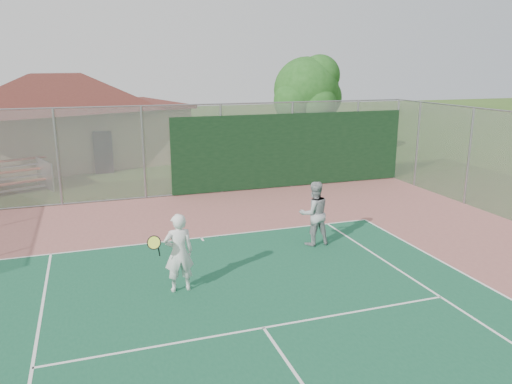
% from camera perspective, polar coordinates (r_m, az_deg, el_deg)
% --- Properties ---
extents(back_fence, '(20.08, 0.11, 3.53)m').
position_cam_1_polar(back_fence, '(19.69, -3.67, 4.70)').
color(back_fence, gray).
rests_on(back_fence, ground).
extents(side_fence_right, '(0.08, 9.00, 3.50)m').
position_cam_1_polar(side_fence_right, '(19.51, 23.16, 3.73)').
color(side_fence_right, gray).
rests_on(side_fence_right, ground).
extents(clubhouse, '(14.04, 10.92, 5.39)m').
position_cam_1_polar(clubhouse, '(27.94, -21.53, 8.79)').
color(clubhouse, tan).
rests_on(clubhouse, ground).
extents(bleachers, '(3.72, 2.86, 1.17)m').
position_cam_1_polar(bleachers, '(22.47, -26.77, 1.66)').
color(bleachers, '#963E22').
rests_on(bleachers, ground).
extents(tree, '(3.93, 3.72, 5.48)m').
position_cam_1_polar(tree, '(26.02, 5.95, 11.27)').
color(tree, '#352113').
rests_on(tree, ground).
extents(player_white_front, '(1.10, 0.71, 1.80)m').
position_cam_1_polar(player_white_front, '(11.23, -8.85, -6.94)').
color(player_white_front, silver).
rests_on(player_white_front, ground).
extents(player_grey_back, '(0.88, 0.69, 1.82)m').
position_cam_1_polar(player_grey_back, '(14.02, 6.65, -2.51)').
color(player_grey_back, '#989B9C').
rests_on(player_grey_back, ground).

